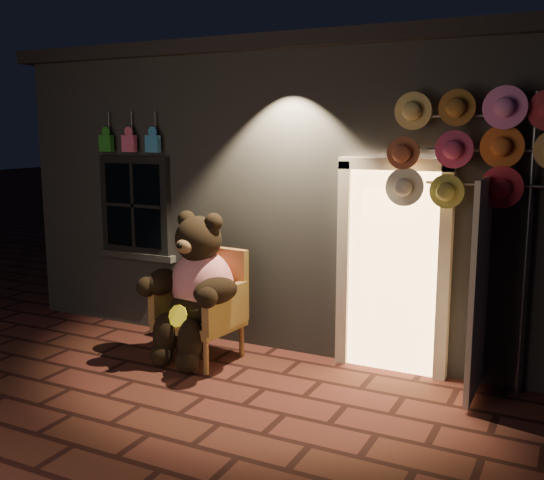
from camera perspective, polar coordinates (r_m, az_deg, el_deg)
The scene contains 5 objects.
ground at distance 6.16m, azimuth -6.08°, elevation -13.79°, with size 60.00×60.00×0.00m, color #53241F.
shop_building at distance 9.27m, azimuth 7.21°, elevation 5.28°, with size 7.30×5.95×3.51m.
wicker_armchair at distance 6.99m, azimuth -6.03°, elevation -5.73°, with size 0.89×0.82×1.19m.
teddy_bear at distance 6.81m, azimuth -6.83°, elevation -4.27°, with size 1.16×0.95×1.60m.
hat_rack at distance 6.09m, azimuth 17.41°, elevation 7.71°, with size 1.60×0.22×2.82m.
Camera 1 is at (3.08, -4.73, 2.46)m, focal length 42.00 mm.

